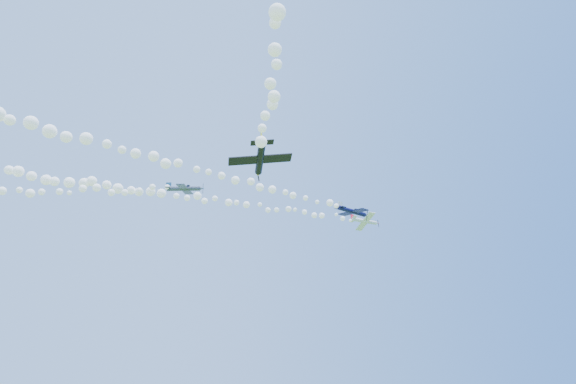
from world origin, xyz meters
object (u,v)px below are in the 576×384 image
object	(u,v)px
plane_navy	(353,211)
plane_black	(260,158)
plane_white	(365,221)
plane_grey	(185,189)

from	to	relation	value
plane_navy	plane_black	size ratio (longest dim) A/B	1.01
plane_navy	plane_black	distance (m)	40.74
plane_navy	plane_black	bearing A→B (deg)	-144.65
plane_white	plane_black	size ratio (longest dim) A/B	0.93
plane_navy	plane_black	world-z (taller)	plane_navy
plane_white	plane_grey	bearing A→B (deg)	-163.46
plane_grey	plane_navy	bearing A→B (deg)	23.55
plane_white	plane_black	distance (m)	53.69
plane_white	plane_black	xyz separation A→B (m)	(-34.18, -39.18, -13.38)
plane_white	plane_navy	size ratio (longest dim) A/B	0.92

